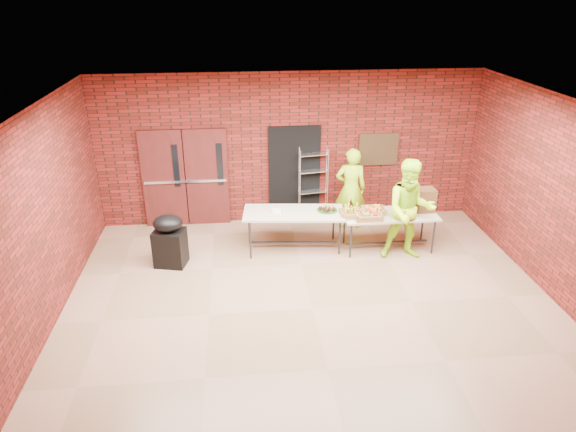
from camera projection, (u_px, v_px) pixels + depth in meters
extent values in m
cube|color=#866748|center=(312.00, 309.00, 8.28)|extent=(8.00, 7.00, 0.04)
cube|color=silver|center=(317.00, 110.00, 6.94)|extent=(8.00, 7.00, 0.04)
cube|color=maroon|center=(289.00, 149.00, 10.79)|extent=(8.00, 0.04, 3.20)
cube|color=maroon|center=(376.00, 389.00, 4.42)|extent=(8.00, 0.04, 3.20)
cube|color=maroon|center=(33.00, 231.00, 7.23)|extent=(0.04, 7.00, 3.20)
cube|color=maroon|center=(570.00, 207.00, 7.99)|extent=(0.04, 7.00, 3.20)
cube|color=#4E1616|center=(164.00, 179.00, 10.70)|extent=(0.88, 0.08, 2.10)
cube|color=#4E1616|center=(207.00, 178.00, 10.78)|extent=(0.88, 0.08, 2.10)
cube|color=black|center=(176.00, 166.00, 10.56)|extent=(0.12, 0.02, 0.90)
cube|color=black|center=(220.00, 164.00, 10.64)|extent=(0.12, 0.02, 0.90)
cube|color=silver|center=(186.00, 182.00, 10.71)|extent=(1.70, 0.04, 0.05)
cube|color=black|center=(294.00, 174.00, 10.98)|extent=(1.10, 0.06, 2.10)
cube|color=#3B2917|center=(378.00, 149.00, 10.93)|extent=(0.85, 0.04, 0.70)
cube|color=tan|center=(294.00, 213.00, 9.82)|extent=(1.99, 0.99, 0.04)
cube|color=#2D2D32|center=(293.00, 243.00, 10.09)|extent=(1.70, 0.22, 0.03)
cylinder|color=#2D2D32|center=(249.00, 226.00, 10.20)|extent=(0.04, 0.04, 0.75)
cylinder|color=#2D2D32|center=(334.00, 223.00, 10.36)|extent=(0.04, 0.04, 0.75)
cylinder|color=#2D2D32|center=(250.00, 241.00, 9.62)|extent=(0.04, 0.04, 0.75)
cylinder|color=#2D2D32|center=(340.00, 237.00, 9.78)|extent=(0.04, 0.04, 0.75)
cube|color=tan|center=(390.00, 215.00, 9.86)|extent=(1.81, 0.76, 0.04)
cube|color=#2D2D32|center=(387.00, 242.00, 10.11)|extent=(1.61, 0.05, 0.03)
cylinder|color=#2D2D32|center=(344.00, 227.00, 10.21)|extent=(0.04, 0.04, 0.70)
cylinder|color=#2D2D32|center=(423.00, 224.00, 10.36)|extent=(0.04, 0.04, 0.70)
cylinder|color=#2D2D32|center=(351.00, 241.00, 9.66)|extent=(0.04, 0.04, 0.70)
cylinder|color=#2D2D32|center=(433.00, 237.00, 9.81)|extent=(0.04, 0.04, 0.70)
cube|color=olive|center=(352.00, 215.00, 9.72)|extent=(0.43, 0.34, 0.07)
cube|color=olive|center=(373.00, 212.00, 9.85)|extent=(0.44, 0.34, 0.07)
cube|color=olive|center=(368.00, 217.00, 9.63)|extent=(0.49, 0.38, 0.08)
cylinder|color=#195316|center=(327.00, 210.00, 9.88)|extent=(0.39, 0.39, 0.01)
cube|color=white|center=(276.00, 210.00, 9.81)|extent=(0.17, 0.11, 0.06)
cube|color=brown|center=(425.00, 200.00, 9.89)|extent=(0.35, 0.31, 0.45)
cylinder|color=white|center=(411.00, 210.00, 9.73)|extent=(0.08, 0.08, 0.24)
cylinder|color=white|center=(411.00, 210.00, 9.71)|extent=(0.09, 0.09, 0.26)
cylinder|color=white|center=(407.00, 207.00, 9.85)|extent=(0.08, 0.08, 0.23)
cube|color=black|center=(170.00, 248.00, 9.43)|extent=(0.63, 0.56, 0.69)
ellipsoid|color=black|center=(168.00, 223.00, 9.23)|extent=(0.63, 0.57, 0.30)
imported|color=#B2F41B|center=(351.00, 189.00, 10.68)|extent=(0.69, 0.50, 1.75)
imported|color=#B2F41B|center=(410.00, 210.00, 9.44)|extent=(1.01, 0.83, 1.94)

